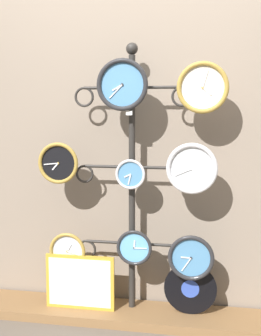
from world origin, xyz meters
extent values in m
cube|color=gray|center=(0.00, 0.57, 1.40)|extent=(4.40, 0.04, 2.80)
cube|color=brown|center=(0.00, 0.35, 0.03)|extent=(2.20, 0.36, 0.06)
cylinder|color=#282623|center=(0.00, 0.41, 0.01)|extent=(0.36, 0.36, 0.02)
cylinder|color=#282623|center=(0.00, 0.41, 0.88)|extent=(0.04, 0.04, 1.71)
sphere|color=#282623|center=(0.00, 0.41, 1.77)|extent=(0.08, 0.08, 0.08)
cylinder|color=#282623|center=(-0.16, 0.41, 1.53)|extent=(0.32, 0.02, 0.02)
torus|color=#282623|center=(-0.32, 0.41, 1.47)|extent=(0.13, 0.02, 0.13)
cylinder|color=#282623|center=(0.16, 0.41, 1.53)|extent=(0.32, 0.02, 0.02)
torus|color=#282623|center=(0.32, 0.41, 1.47)|extent=(0.13, 0.02, 0.13)
cylinder|color=#282623|center=(-0.16, 0.41, 1.01)|extent=(0.32, 0.02, 0.02)
torus|color=#282623|center=(-0.32, 0.41, 0.96)|extent=(0.12, 0.02, 0.12)
cylinder|color=#282623|center=(0.16, 0.41, 1.01)|extent=(0.32, 0.02, 0.02)
torus|color=#282623|center=(0.32, 0.41, 0.96)|extent=(0.12, 0.02, 0.12)
cylinder|color=#282623|center=(-0.16, 0.41, 0.50)|extent=(0.31, 0.02, 0.02)
torus|color=#282623|center=(-0.31, 0.41, 0.44)|extent=(0.13, 0.02, 0.13)
cylinder|color=#282623|center=(0.16, 0.41, 0.50)|extent=(0.31, 0.02, 0.02)
torus|color=#282623|center=(0.31, 0.41, 0.44)|extent=(0.13, 0.02, 0.13)
cylinder|color=#4C84B2|center=(-0.04, 0.32, 1.54)|extent=(0.30, 0.02, 0.30)
torus|color=#262628|center=(-0.04, 0.31, 1.54)|extent=(0.33, 0.03, 0.33)
cylinder|color=#262628|center=(-0.04, 0.31, 1.54)|extent=(0.02, 0.01, 0.02)
cube|color=silver|center=(-0.07, 0.31, 1.52)|extent=(0.07, 0.00, 0.04)
cube|color=silver|center=(-0.08, 0.31, 1.50)|extent=(0.09, 0.00, 0.09)
cylinder|color=silver|center=(0.45, 0.33, 1.52)|extent=(0.29, 0.02, 0.29)
torus|color=#A58438|center=(0.45, 0.32, 1.52)|extent=(0.32, 0.03, 0.32)
cylinder|color=#A58438|center=(0.45, 0.32, 1.52)|extent=(0.02, 0.01, 0.02)
cube|color=silver|center=(0.48, 0.32, 1.50)|extent=(0.06, 0.00, 0.05)
cube|color=silver|center=(0.47, 0.32, 1.57)|extent=(0.04, 0.00, 0.11)
cylinder|color=black|center=(-0.47, 0.33, 1.04)|extent=(0.25, 0.02, 0.25)
torus|color=#A58438|center=(-0.47, 0.31, 1.04)|extent=(0.27, 0.02, 0.27)
cylinder|color=#A58438|center=(-0.47, 0.31, 1.04)|extent=(0.01, 0.01, 0.01)
cube|color=silver|center=(-0.49, 0.31, 1.02)|extent=(0.05, 0.00, 0.05)
cube|color=silver|center=(-0.52, 0.31, 1.03)|extent=(0.10, 0.00, 0.02)
cylinder|color=#4C84B2|center=(0.01, 0.34, 0.98)|extent=(0.18, 0.02, 0.18)
torus|color=silver|center=(0.01, 0.33, 0.98)|extent=(0.19, 0.02, 0.19)
cylinder|color=silver|center=(0.01, 0.33, 0.98)|extent=(0.01, 0.01, 0.01)
cube|color=silver|center=(-0.01, 0.32, 0.97)|extent=(0.04, 0.00, 0.03)
cube|color=silver|center=(0.00, 0.32, 0.94)|extent=(0.02, 0.00, 0.07)
cylinder|color=silver|center=(0.40, 0.32, 1.03)|extent=(0.29, 0.02, 0.29)
torus|color=silver|center=(0.40, 0.30, 1.03)|extent=(0.32, 0.03, 0.32)
cylinder|color=silver|center=(0.40, 0.30, 1.03)|extent=(0.02, 0.01, 0.02)
cube|color=silver|center=(0.42, 0.30, 1.00)|extent=(0.05, 0.00, 0.06)
cube|color=silver|center=(0.34, 0.30, 1.00)|extent=(0.11, 0.00, 0.05)
cylinder|color=silver|center=(-0.42, 0.33, 0.45)|extent=(0.23, 0.02, 0.23)
torus|color=#A58438|center=(-0.42, 0.31, 0.45)|extent=(0.25, 0.02, 0.25)
cylinder|color=#A58438|center=(-0.42, 0.31, 0.45)|extent=(0.01, 0.01, 0.01)
cube|color=silver|center=(-0.41, 0.31, 0.47)|extent=(0.03, 0.00, 0.05)
cube|color=silver|center=(-0.38, 0.31, 0.44)|extent=(0.09, 0.00, 0.03)
cylinder|color=#60A8DB|center=(0.03, 0.33, 0.50)|extent=(0.21, 0.02, 0.21)
torus|color=#262628|center=(0.03, 0.32, 0.50)|extent=(0.23, 0.02, 0.23)
cylinder|color=#262628|center=(0.03, 0.32, 0.50)|extent=(0.01, 0.01, 0.01)
cube|color=silver|center=(0.03, 0.31, 0.52)|extent=(0.01, 0.00, 0.05)
cube|color=silver|center=(0.07, 0.31, 0.50)|extent=(0.08, 0.00, 0.01)
cylinder|color=#4C84B2|center=(0.40, 0.32, 0.46)|extent=(0.27, 0.02, 0.27)
torus|color=#262628|center=(0.40, 0.30, 0.46)|extent=(0.29, 0.03, 0.29)
cylinder|color=#262628|center=(0.40, 0.30, 0.46)|extent=(0.02, 0.01, 0.02)
cube|color=silver|center=(0.37, 0.30, 0.46)|extent=(0.06, 0.00, 0.01)
cube|color=silver|center=(0.37, 0.30, 0.41)|extent=(0.06, 0.00, 0.09)
cylinder|color=black|center=(0.39, 0.36, 0.23)|extent=(0.34, 0.01, 0.34)
cylinder|color=#334FB2|center=(0.39, 0.36, 0.23)|extent=(0.12, 0.00, 0.12)
cube|color=gold|center=(-0.33, 0.31, 0.24)|extent=(0.47, 0.02, 0.37)
cube|color=white|center=(-0.33, 0.30, 0.24)|extent=(0.42, 0.00, 0.32)
cube|color=white|center=(0.00, 0.31, 1.37)|extent=(0.04, 0.00, 0.03)
camera|label=1|loc=(0.56, -2.57, 1.38)|focal=50.00mm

